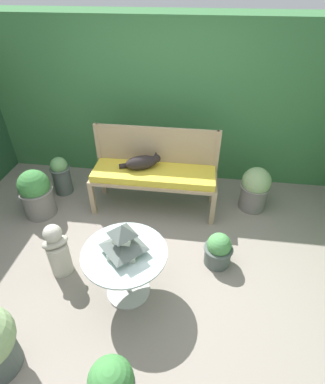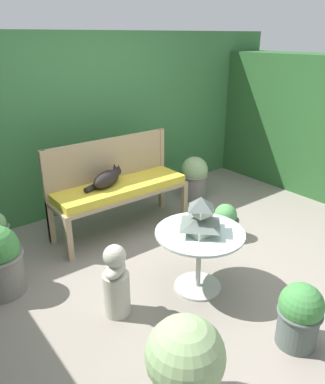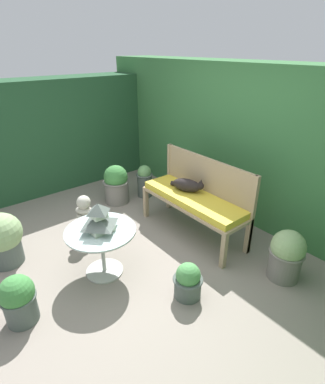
{
  "view_description": "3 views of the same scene",
  "coord_description": "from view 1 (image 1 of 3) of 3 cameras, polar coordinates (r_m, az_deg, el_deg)",
  "views": [
    {
      "loc": [
        0.47,
        -2.03,
        2.59
      ],
      "look_at": [
        0.09,
        0.69,
        0.55
      ],
      "focal_mm": 28.0,
      "sensor_mm": 36.0,
      "label": 1
    },
    {
      "loc": [
        -2.1,
        -2.3,
        2.13
      ],
      "look_at": [
        -0.02,
        0.37,
        0.7
      ],
      "focal_mm": 35.0,
      "sensor_mm": 36.0,
      "label": 2
    },
    {
      "loc": [
        2.43,
        -1.47,
        2.37
      ],
      "look_at": [
        -0.21,
        0.67,
        0.7
      ],
      "focal_mm": 28.0,
      "sensor_mm": 36.0,
      "label": 3
    }
  ],
  "objects": [
    {
      "name": "patio_table",
      "position": [
        2.82,
        -7.09,
        -12.89
      ],
      "size": [
        0.78,
        0.78,
        0.57
      ],
      "color": "#B7B7B2",
      "rests_on": "ground"
    },
    {
      "name": "bench_backrest",
      "position": [
        3.85,
        -1.16,
        8.23
      ],
      "size": [
        1.59,
        0.06,
        1.05
      ],
      "color": "tan",
      "rests_on": "ground"
    },
    {
      "name": "potted_plant_path_edge",
      "position": [
        3.3,
        10.58,
        -10.8
      ],
      "size": [
        0.32,
        0.32,
        0.4
      ],
      "color": "#4C5651",
      "rests_on": "ground"
    },
    {
      "name": "potted_plant_bench_left",
      "position": [
        4.07,
        17.19,
        0.67
      ],
      "size": [
        0.38,
        0.38,
        0.6
      ],
      "color": "slate",
      "rests_on": "ground"
    },
    {
      "name": "ground",
      "position": [
        3.32,
        -3.33,
        -14.65
      ],
      "size": [
        30.0,
        30.0,
        0.0
      ],
      "primitive_type": "plane",
      "color": "gray"
    },
    {
      "name": "potted_plant_patio_mid",
      "position": [
        4.42,
        -18.75,
        3.12
      ],
      "size": [
        0.28,
        0.28,
        0.56
      ],
      "color": "#4C5651",
      "rests_on": "ground"
    },
    {
      "name": "pagoda_birdhouse",
      "position": [
        2.63,
        -7.5,
        -9.24
      ],
      "size": [
        0.33,
        0.33,
        0.32
      ],
      "color": "#B2BCA8",
      "rests_on": "patio_table"
    },
    {
      "name": "foliage_hedge_back",
      "position": [
        4.61,
        1.63,
        17.62
      ],
      "size": [
        6.4,
        0.8,
        2.18
      ],
      "primitive_type": "cube",
      "color": "#38703D",
      "rests_on": "ground"
    },
    {
      "name": "cat",
      "position": [
        3.74,
        -3.93,
        5.66
      ],
      "size": [
        0.52,
        0.32,
        0.2
      ],
      "rotation": [
        0.0,
        0.0,
        0.4
      ],
      "color": "black",
      "rests_on": "garden_bench"
    },
    {
      "name": "potted_plant_table_near",
      "position": [
        4.1,
        -22.92,
        -0.23
      ],
      "size": [
        0.43,
        0.43,
        0.64
      ],
      "color": "slate",
      "rests_on": "ground"
    },
    {
      "name": "garden_bench",
      "position": [
        3.78,
        -1.66,
        3.03
      ],
      "size": [
        1.59,
        0.52,
        0.58
      ],
      "color": "tan",
      "rests_on": "ground"
    },
    {
      "name": "garden_bust",
      "position": [
        3.27,
        -19.34,
        -10.56
      ],
      "size": [
        0.29,
        0.27,
        0.64
      ],
      "rotation": [
        0.0,
        0.0,
        0.64
      ],
      "color": "#B7B2A3",
      "rests_on": "ground"
    }
  ]
}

